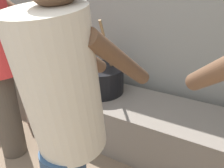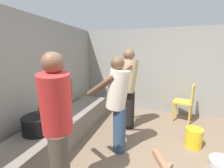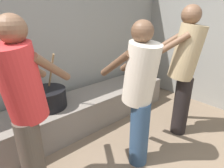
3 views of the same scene
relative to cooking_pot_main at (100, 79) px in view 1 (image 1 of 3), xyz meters
The scene contains 4 objects.
block_enclosure_rear 0.75m from the cooking_pot_main, 111.08° to the left, with size 5.70×0.20×2.18m, color gray.
hearth_ledge 0.69m from the cooking_pot_main, ahead, with size 2.66×0.60×0.43m, color slate.
cooking_pot_main is the anchor object (origin of this frame).
cook_in_cream_shirt 1.20m from the cooking_pot_main, 63.97° to the right, with size 0.38×0.66×1.51m.
Camera 1 is at (1.26, 0.20, 1.39)m, focal length 36.02 mm.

